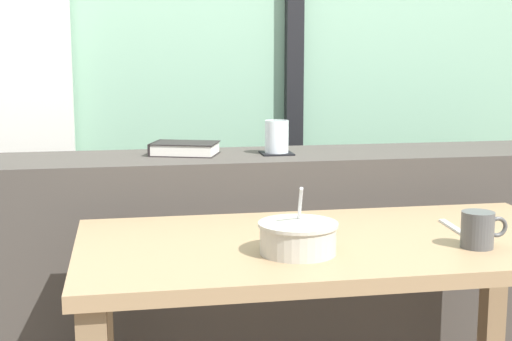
{
  "coord_description": "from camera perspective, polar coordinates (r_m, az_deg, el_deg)",
  "views": [
    {
      "loc": [
        -0.46,
        -1.73,
        1.16
      ],
      "look_at": [
        -0.07,
        0.37,
        0.81
      ],
      "focal_mm": 51.22,
      "sensor_mm": 36.0,
      "label": 1
    }
  ],
  "objects": [
    {
      "name": "coaster_square",
      "position": [
        2.35,
        1.61,
        1.35
      ],
      "size": [
        0.1,
        0.1,
        0.0
      ],
      "primitive_type": "cube",
      "color": "black",
      "rests_on": "dark_console_ledge"
    },
    {
      "name": "breakfast_table",
      "position": [
        1.83,
        6.17,
        -8.63
      ],
      "size": [
        1.25,
        0.63,
        0.71
      ],
      "color": "#826849",
      "rests_on": "ground"
    },
    {
      "name": "ceramic_mug",
      "position": [
        1.78,
        16.98,
        -4.43
      ],
      "size": [
        0.11,
        0.08,
        0.08
      ],
      "color": "#4C4C4C",
      "rests_on": "breakfast_table"
    },
    {
      "name": "closed_book",
      "position": [
        2.34,
        -5.62,
        1.72
      ],
      "size": [
        0.24,
        0.2,
        0.04
      ],
      "color": "black",
      "rests_on": "dark_console_ledge"
    },
    {
      "name": "fork_utensil",
      "position": [
        1.95,
        15.16,
        -4.32
      ],
      "size": [
        0.03,
        0.17,
        0.01
      ],
      "primitive_type": "cube",
      "rotation": [
        0.0,
        0.0,
        -0.07
      ],
      "color": "silver",
      "rests_on": "breakfast_table"
    },
    {
      "name": "window_divider_post",
      "position": [
        3.01,
        3.03,
        12.0
      ],
      "size": [
        0.07,
        0.05,
        2.6
      ],
      "primitive_type": "cube",
      "color": "black",
      "rests_on": "ground"
    },
    {
      "name": "juice_glass",
      "position": [
        2.34,
        1.62,
        2.58
      ],
      "size": [
        0.08,
        0.08,
        0.1
      ],
      "color": "white",
      "rests_on": "coaster_square"
    },
    {
      "name": "soup_bowl",
      "position": [
        1.65,
        3.3,
        -5.26
      ],
      "size": [
        0.18,
        0.18,
        0.16
      ],
      "color": "#BCB7A8",
      "rests_on": "breakfast_table"
    },
    {
      "name": "dark_console_ledge",
      "position": [
        2.45,
        0.9,
        -8.37
      ],
      "size": [
        2.8,
        0.37,
        0.83
      ],
      "primitive_type": "cube",
      "color": "#423D38",
      "rests_on": "ground"
    }
  ]
}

